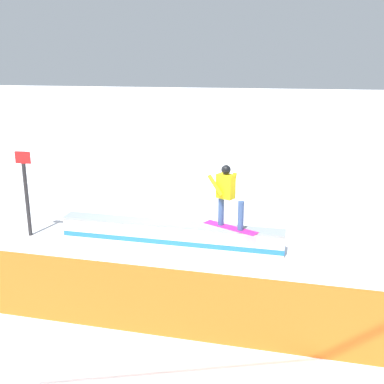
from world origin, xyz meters
name	(u,v)px	position (x,y,z in m)	size (l,w,h in m)	color
ground_plane	(171,245)	(0.00, 0.00, 0.00)	(120.00, 120.00, 0.00)	white
grind_box	(170,235)	(0.00, 0.00, 0.26)	(5.58, 0.73, 0.57)	white
snowboarder	(227,194)	(-1.38, 0.02, 1.40)	(1.37, 0.89, 1.50)	#CA1E88
safety_fence	(117,297)	(0.00, 3.81, 0.61)	(11.96, 0.06, 1.22)	orange
trail_marker	(26,192)	(3.73, 0.07, 1.18)	(0.40, 0.10, 2.21)	#262628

